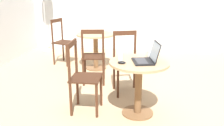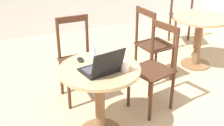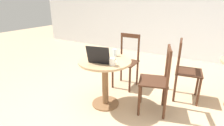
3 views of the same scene
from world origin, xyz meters
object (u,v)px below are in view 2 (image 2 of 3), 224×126
at_px(cafe_table_near, 100,86).
at_px(chair_near_back, 77,60).
at_px(chair_near_right, 154,69).
at_px(cafe_table_mid, 200,30).
at_px(chair_mid_left, 152,46).
at_px(drinking_glass, 93,52).
at_px(mug, 125,66).
at_px(chair_mid_back, 183,16).
at_px(laptop, 102,68).
at_px(mouse, 80,59).

relative_size(cafe_table_near, chair_near_back, 0.79).
xyz_separation_m(chair_near_back, chair_near_right, (0.71, -0.51, 0.00)).
height_order(cafe_table_mid, chair_mid_left, chair_mid_left).
relative_size(chair_near_right, drinking_glass, 8.92).
bearing_deg(chair_near_right, mug, -145.43).
xyz_separation_m(chair_mid_back, drinking_glass, (-2.00, -1.46, 0.30)).
bearing_deg(cafe_table_mid, chair_mid_back, 72.36).
distance_m(chair_near_back, laptop, 0.87).
xyz_separation_m(cafe_table_near, chair_mid_back, (2.03, 1.70, -0.06)).
distance_m(cafe_table_near, chair_mid_back, 2.64).
distance_m(chair_near_right, chair_mid_back, 1.99).
distance_m(chair_near_back, chair_mid_back, 2.26).
bearing_deg(drinking_glass, cafe_table_near, -95.59).
xyz_separation_m(chair_near_back, mug, (0.21, -0.86, 0.29)).
distance_m(chair_near_right, mug, 0.68).
bearing_deg(chair_mid_back, mouse, -145.19).
distance_m(chair_near_back, drinking_glass, 0.57).
xyz_separation_m(cafe_table_near, mouse, (-0.12, 0.21, 0.20)).
bearing_deg(drinking_glass, chair_mid_back, 36.03).
bearing_deg(chair_near_right, mouse, -179.18).
bearing_deg(laptop, chair_near_right, 23.70).
relative_size(chair_near_back, chair_mid_back, 1.00).
xyz_separation_m(chair_near_right, chair_mid_back, (1.33, 1.48, 0.00)).
distance_m(chair_near_right, mouse, 0.86).
height_order(chair_near_back, laptop, laptop).
bearing_deg(laptop, chair_near_back, 90.43).
bearing_deg(chair_mid_back, cafe_table_near, -140.05).
relative_size(cafe_table_mid, laptop, 2.01).
distance_m(chair_near_right, chair_mid_left, 0.64).
relative_size(cafe_table_mid, chair_mid_back, 0.79).
height_order(cafe_table_near, chair_near_right, chair_near_right).
bearing_deg(cafe_table_near, mouse, 118.90).
xyz_separation_m(chair_mid_left, mug, (-0.79, -0.93, 0.29)).
relative_size(chair_mid_back, drinking_glass, 8.92).
relative_size(cafe_table_near, laptop, 2.01).
relative_size(chair_near_right, mouse, 9.57).
height_order(chair_mid_left, mouse, chair_mid_left).
distance_m(laptop, mug, 0.21).
xyz_separation_m(cafe_table_near, chair_mid_left, (0.98, 0.80, -0.06)).
distance_m(cafe_table_mid, chair_mid_left, 0.81).
height_order(chair_near_right, mouse, chair_near_right).
distance_m(cafe_table_near, chair_near_back, 0.73).
height_order(cafe_table_near, cafe_table_mid, same).
height_order(chair_mid_left, laptop, laptop).
xyz_separation_m(chair_mid_back, mug, (-1.83, -1.82, 0.29)).
relative_size(chair_near_back, laptop, 2.56).
height_order(chair_near_right, laptop, laptop).
bearing_deg(chair_near_back, chair_mid_back, 25.41).
bearing_deg(drinking_glass, chair_mid_left, 30.17).
distance_m(cafe_table_mid, chair_near_right, 1.29).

